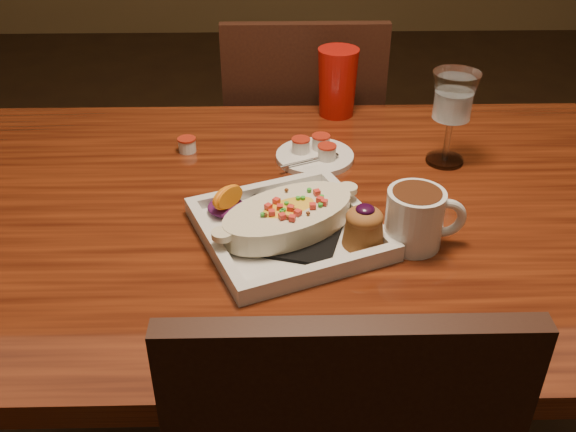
{
  "coord_description": "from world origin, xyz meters",
  "views": [
    {
      "loc": [
        -0.07,
        -0.98,
        1.36
      ],
      "look_at": [
        -0.05,
        -0.07,
        0.77
      ],
      "focal_mm": 40.0,
      "sensor_mm": 36.0,
      "label": 1
    }
  ],
  "objects_px": {
    "table": "(315,249)",
    "chair_far": "(301,160)",
    "plate": "(294,222)",
    "red_tumbler": "(337,82)",
    "coffee_mug": "(417,216)",
    "goblet": "(453,101)",
    "saucer": "(315,154)"
  },
  "relations": [
    {
      "from": "coffee_mug",
      "to": "goblet",
      "type": "height_order",
      "value": "goblet"
    },
    {
      "from": "plate",
      "to": "red_tumbler",
      "type": "bearing_deg",
      "value": 54.91
    },
    {
      "from": "goblet",
      "to": "saucer",
      "type": "height_order",
      "value": "goblet"
    },
    {
      "from": "chair_far",
      "to": "coffee_mug",
      "type": "xyz_separation_m",
      "value": [
        0.15,
        -0.75,
        0.3
      ]
    },
    {
      "from": "chair_far",
      "to": "goblet",
      "type": "bearing_deg",
      "value": 119.66
    },
    {
      "from": "table",
      "to": "goblet",
      "type": "height_order",
      "value": "goblet"
    },
    {
      "from": "saucer",
      "to": "coffee_mug",
      "type": "bearing_deg",
      "value": -64.06
    },
    {
      "from": "coffee_mug",
      "to": "table",
      "type": "bearing_deg",
      "value": 140.39
    },
    {
      "from": "red_tumbler",
      "to": "table",
      "type": "bearing_deg",
      "value": -99.83
    },
    {
      "from": "coffee_mug",
      "to": "goblet",
      "type": "bearing_deg",
      "value": 66.86
    },
    {
      "from": "coffee_mug",
      "to": "red_tumbler",
      "type": "distance_m",
      "value": 0.53
    },
    {
      "from": "saucer",
      "to": "red_tumbler",
      "type": "xyz_separation_m",
      "value": [
        0.06,
        0.22,
        0.06
      ]
    },
    {
      "from": "plate",
      "to": "chair_far",
      "type": "bearing_deg",
      "value": 64.26
    },
    {
      "from": "table",
      "to": "goblet",
      "type": "distance_m",
      "value": 0.39
    },
    {
      "from": "plate",
      "to": "goblet",
      "type": "height_order",
      "value": "goblet"
    },
    {
      "from": "plate",
      "to": "table",
      "type": "bearing_deg",
      "value": 43.54
    },
    {
      "from": "goblet",
      "to": "saucer",
      "type": "xyz_separation_m",
      "value": [
        -0.26,
        0.02,
        -0.12
      ]
    },
    {
      "from": "coffee_mug",
      "to": "red_tumbler",
      "type": "xyz_separation_m",
      "value": [
        -0.08,
        0.52,
        0.02
      ]
    },
    {
      "from": "table",
      "to": "coffee_mug",
      "type": "height_order",
      "value": "coffee_mug"
    },
    {
      "from": "plate",
      "to": "goblet",
      "type": "relative_size",
      "value": 1.92
    },
    {
      "from": "table",
      "to": "chair_far",
      "type": "bearing_deg",
      "value": 90.0
    },
    {
      "from": "table",
      "to": "chair_far",
      "type": "relative_size",
      "value": 1.61
    },
    {
      "from": "coffee_mug",
      "to": "red_tumbler",
      "type": "height_order",
      "value": "red_tumbler"
    },
    {
      "from": "plate",
      "to": "red_tumbler",
      "type": "distance_m",
      "value": 0.51
    },
    {
      "from": "goblet",
      "to": "red_tumbler",
      "type": "bearing_deg",
      "value": 129.53
    },
    {
      "from": "plate",
      "to": "goblet",
      "type": "bearing_deg",
      "value": 17.27
    },
    {
      "from": "table",
      "to": "saucer",
      "type": "relative_size",
      "value": 9.51
    },
    {
      "from": "chair_far",
      "to": "plate",
      "type": "height_order",
      "value": "chair_far"
    },
    {
      "from": "saucer",
      "to": "red_tumbler",
      "type": "height_order",
      "value": "red_tumbler"
    },
    {
      "from": "table",
      "to": "saucer",
      "type": "height_order",
      "value": "saucer"
    },
    {
      "from": "goblet",
      "to": "table",
      "type": "bearing_deg",
      "value": -149.19
    },
    {
      "from": "chair_far",
      "to": "table",
      "type": "bearing_deg",
      "value": 90.0
    }
  ]
}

